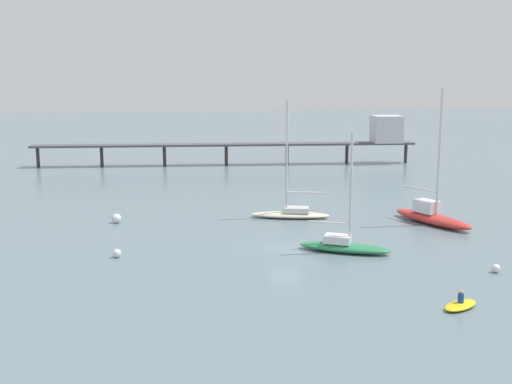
{
  "coord_description": "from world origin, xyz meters",
  "views": [
    {
      "loc": [
        -9.63,
        -48.51,
        13.69
      ],
      "look_at": [
        0.0,
        17.01,
        1.5
      ],
      "focal_mm": 44.65,
      "sensor_mm": 36.0,
      "label": 1
    }
  ],
  "objects_px": {
    "mooring_buoy_near": "(117,253)",
    "mooring_buoy_mid": "(496,268)",
    "pier": "(321,136)",
    "sailboat_cream": "(291,211)",
    "mooring_buoy_far": "(116,218)",
    "sailboat_green": "(344,244)",
    "dinghy_yellow": "(460,305)",
    "sailboat_red": "(431,215)"
  },
  "relations": [
    {
      "from": "sailboat_green",
      "to": "dinghy_yellow",
      "type": "distance_m",
      "value": 13.39
    },
    {
      "from": "sailboat_cream",
      "to": "sailboat_red",
      "type": "xyz_separation_m",
      "value": [
        12.45,
        -4.39,
        0.22
      ]
    },
    {
      "from": "sailboat_green",
      "to": "mooring_buoy_far",
      "type": "bearing_deg",
      "value": 145.35
    },
    {
      "from": "pier",
      "to": "mooring_buoy_mid",
      "type": "height_order",
      "value": "pier"
    },
    {
      "from": "sailboat_green",
      "to": "sailboat_red",
      "type": "xyz_separation_m",
      "value": [
        10.78,
        8.1,
        0.25
      ]
    },
    {
      "from": "mooring_buoy_far",
      "to": "mooring_buoy_mid",
      "type": "bearing_deg",
      "value": -35.3
    },
    {
      "from": "pier",
      "to": "mooring_buoy_mid",
      "type": "distance_m",
      "value": 56.3
    },
    {
      "from": "sailboat_green",
      "to": "pier",
      "type": "bearing_deg",
      "value": 77.98
    },
    {
      "from": "mooring_buoy_near",
      "to": "mooring_buoy_mid",
      "type": "relative_size",
      "value": 1.08
    },
    {
      "from": "sailboat_red",
      "to": "dinghy_yellow",
      "type": "relative_size",
      "value": 4.27
    },
    {
      "from": "sailboat_cream",
      "to": "sailboat_red",
      "type": "distance_m",
      "value": 13.2
    },
    {
      "from": "pier",
      "to": "dinghy_yellow",
      "type": "distance_m",
      "value": 62.84
    },
    {
      "from": "sailboat_green",
      "to": "mooring_buoy_far",
      "type": "xyz_separation_m",
      "value": [
        -18.35,
        12.68,
        -0.15
      ]
    },
    {
      "from": "sailboat_cream",
      "to": "mooring_buoy_far",
      "type": "xyz_separation_m",
      "value": [
        -16.68,
        0.2,
        -0.18
      ]
    },
    {
      "from": "mooring_buoy_far",
      "to": "mooring_buoy_mid",
      "type": "distance_m",
      "value": 33.65
    },
    {
      "from": "sailboat_cream",
      "to": "pier",
      "type": "bearing_deg",
      "value": 71.72
    },
    {
      "from": "sailboat_red",
      "to": "mooring_buoy_near",
      "type": "relative_size",
      "value": 19.19
    },
    {
      "from": "mooring_buoy_near",
      "to": "dinghy_yellow",
      "type": "bearing_deg",
      "value": -33.51
    },
    {
      "from": "pier",
      "to": "sailboat_cream",
      "type": "distance_m",
      "value": 39.02
    },
    {
      "from": "pier",
      "to": "mooring_buoy_near",
      "type": "height_order",
      "value": "pier"
    },
    {
      "from": "sailboat_red",
      "to": "mooring_buoy_far",
      "type": "distance_m",
      "value": 29.49
    },
    {
      "from": "sailboat_red",
      "to": "dinghy_yellow",
      "type": "distance_m",
      "value": 22.28
    },
    {
      "from": "mooring_buoy_mid",
      "to": "sailboat_red",
      "type": "bearing_deg",
      "value": 83.62
    },
    {
      "from": "pier",
      "to": "mooring_buoy_mid",
      "type": "relative_size",
      "value": 96.87
    },
    {
      "from": "mooring_buoy_near",
      "to": "sailboat_red",
      "type": "bearing_deg",
      "value": 14.12
    },
    {
      "from": "pier",
      "to": "mooring_buoy_far",
      "type": "xyz_separation_m",
      "value": [
        -28.86,
        -36.68,
        -3.95
      ]
    },
    {
      "from": "sailboat_green",
      "to": "mooring_buoy_mid",
      "type": "height_order",
      "value": "sailboat_green"
    },
    {
      "from": "sailboat_cream",
      "to": "mooring_buoy_mid",
      "type": "height_order",
      "value": "sailboat_cream"
    },
    {
      "from": "sailboat_green",
      "to": "mooring_buoy_mid",
      "type": "distance_m",
      "value": 11.35
    },
    {
      "from": "mooring_buoy_near",
      "to": "mooring_buoy_far",
      "type": "height_order",
      "value": "mooring_buoy_far"
    },
    {
      "from": "sailboat_cream",
      "to": "mooring_buoy_far",
      "type": "relative_size",
      "value": 12.72
    },
    {
      "from": "sailboat_cream",
      "to": "mooring_buoy_near",
      "type": "distance_m",
      "value": 19.61
    },
    {
      "from": "mooring_buoy_far",
      "to": "dinghy_yellow",
      "type": "bearing_deg",
      "value": -49.57
    },
    {
      "from": "sailboat_cream",
      "to": "dinghy_yellow",
      "type": "distance_m",
      "value": 25.94
    },
    {
      "from": "dinghy_yellow",
      "to": "sailboat_green",
      "type": "bearing_deg",
      "value": 105.02
    },
    {
      "from": "dinghy_yellow",
      "to": "mooring_buoy_mid",
      "type": "height_order",
      "value": "dinghy_yellow"
    },
    {
      "from": "sailboat_green",
      "to": "sailboat_cream",
      "type": "height_order",
      "value": "sailboat_cream"
    },
    {
      "from": "sailboat_cream",
      "to": "sailboat_red",
      "type": "bearing_deg",
      "value": -19.41
    },
    {
      "from": "sailboat_red",
      "to": "dinghy_yellow",
      "type": "xyz_separation_m",
      "value": [
        -7.31,
        -21.03,
        -0.64
      ]
    },
    {
      "from": "sailboat_green",
      "to": "mooring_buoy_far",
      "type": "height_order",
      "value": "sailboat_green"
    },
    {
      "from": "sailboat_green",
      "to": "dinghy_yellow",
      "type": "bearing_deg",
      "value": -74.98
    },
    {
      "from": "pier",
      "to": "sailboat_cream",
      "type": "bearing_deg",
      "value": -108.28
    }
  ]
}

